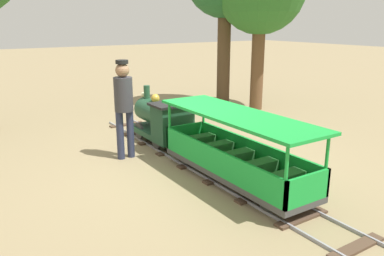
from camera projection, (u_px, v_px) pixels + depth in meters
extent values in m
plane|color=#8C7A56|center=(190.00, 159.00, 6.40)|extent=(60.00, 60.00, 0.00)
cube|color=gray|center=(185.00, 166.00, 6.05)|extent=(0.03, 6.40, 0.04)
cube|color=gray|center=(212.00, 160.00, 6.32)|extent=(0.03, 6.40, 0.04)
cube|color=#4C3828|center=(356.00, 247.00, 3.88)|extent=(0.75, 0.14, 0.03)
cube|color=#4C3828|center=(302.00, 218.00, 4.46)|extent=(0.75, 0.14, 0.03)
cube|color=#4C3828|center=(260.00, 195.00, 5.03)|extent=(0.75, 0.14, 0.03)
cube|color=#4C3828|center=(226.00, 178.00, 5.61)|extent=(0.75, 0.14, 0.03)
cube|color=#4C3828|center=(199.00, 163.00, 6.18)|extent=(0.75, 0.14, 0.03)
cube|color=#4C3828|center=(176.00, 151.00, 6.76)|extent=(0.75, 0.14, 0.03)
cube|color=#4C3828|center=(157.00, 141.00, 7.34)|extent=(0.75, 0.14, 0.03)
cube|color=#4C3828|center=(141.00, 132.00, 7.91)|extent=(0.75, 0.14, 0.03)
cube|color=#4C3828|center=(127.00, 124.00, 8.49)|extent=(0.75, 0.14, 0.03)
cube|color=#1E472D|center=(160.00, 132.00, 7.18)|extent=(0.63, 1.40, 0.10)
cylinder|color=#1E472D|center=(154.00, 112.00, 7.25)|extent=(0.44, 0.85, 0.44)
cylinder|color=#B7932D|center=(144.00, 108.00, 7.60)|extent=(0.37, 0.02, 0.37)
cylinder|color=#1E472D|center=(147.00, 92.00, 7.40)|extent=(0.12, 0.12, 0.24)
sphere|color=#B7932D|center=(155.00, 98.00, 7.14)|extent=(0.16, 0.16, 0.16)
cube|color=#1E472D|center=(172.00, 121.00, 6.71)|extent=(0.63, 0.45, 0.55)
cube|color=black|center=(172.00, 104.00, 6.63)|extent=(0.71, 0.53, 0.04)
sphere|color=#F2EAB2|center=(143.00, 95.00, 7.55)|extent=(0.10, 0.10, 0.10)
cylinder|color=#2D2D2D|center=(139.00, 131.00, 7.34)|extent=(0.05, 0.32, 0.32)
cylinder|color=#2D2D2D|center=(163.00, 127.00, 7.60)|extent=(0.05, 0.32, 0.32)
cylinder|color=#2D2D2D|center=(157.00, 140.00, 6.77)|extent=(0.05, 0.32, 0.32)
cylinder|color=#2D2D2D|center=(181.00, 135.00, 7.04)|extent=(0.05, 0.32, 0.32)
cube|color=#3F3F3F|center=(235.00, 171.00, 5.41)|extent=(0.71, 2.60, 0.08)
cube|color=green|center=(215.00, 161.00, 5.18)|extent=(0.04, 2.60, 0.35)
cube|color=green|center=(253.00, 152.00, 5.53)|extent=(0.04, 2.60, 0.35)
cube|color=green|center=(186.00, 135.00, 6.39)|extent=(0.71, 0.04, 0.35)
cube|color=green|center=(307.00, 189.00, 4.32)|extent=(0.71, 0.04, 0.35)
cylinder|color=green|center=(170.00, 126.00, 6.14)|extent=(0.04, 0.04, 0.75)
cylinder|color=green|center=(203.00, 121.00, 6.48)|extent=(0.04, 0.04, 0.75)
cylinder|color=green|center=(286.00, 178.00, 4.12)|extent=(0.04, 0.04, 0.75)
cylinder|color=green|center=(326.00, 166.00, 4.46)|extent=(0.04, 0.04, 0.75)
cube|color=green|center=(236.00, 115.00, 5.20)|extent=(0.81, 2.70, 0.04)
cube|color=#2D6B33|center=(284.00, 183.00, 4.62)|extent=(0.55, 0.20, 0.24)
cube|color=#2D6B33|center=(257.00, 171.00, 5.00)|extent=(0.55, 0.20, 0.24)
cube|color=#2D6B33|center=(235.00, 160.00, 5.37)|extent=(0.55, 0.20, 0.24)
cube|color=#2D6B33|center=(215.00, 151.00, 5.74)|extent=(0.55, 0.20, 0.24)
cube|color=#2D6B33|center=(198.00, 143.00, 6.11)|extent=(0.55, 0.20, 0.24)
cylinder|color=#262626|center=(185.00, 157.00, 6.02)|extent=(0.04, 0.24, 0.24)
cylinder|color=#262626|center=(212.00, 151.00, 6.29)|extent=(0.04, 0.24, 0.24)
cylinder|color=#262626|center=(266.00, 201.00, 4.55)|extent=(0.04, 0.24, 0.24)
cylinder|color=#262626|center=(297.00, 191.00, 4.81)|extent=(0.04, 0.24, 0.24)
cylinder|color=#282D47|center=(120.00, 136.00, 6.32)|extent=(0.12, 0.12, 0.80)
cylinder|color=#282D47|center=(130.00, 134.00, 6.41)|extent=(0.12, 0.12, 0.80)
cylinder|color=#333338|center=(123.00, 94.00, 6.19)|extent=(0.30, 0.30, 0.55)
sphere|color=#936B4C|center=(122.00, 70.00, 6.08)|extent=(0.22, 0.22, 0.22)
cylinder|color=black|center=(122.00, 62.00, 6.05)|extent=(0.20, 0.20, 0.06)
cylinder|color=#4C3823|center=(224.00, 58.00, 10.10)|extent=(0.34, 0.34, 2.57)
cylinder|color=brown|center=(257.00, 66.00, 9.78)|extent=(0.32, 0.32, 2.20)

